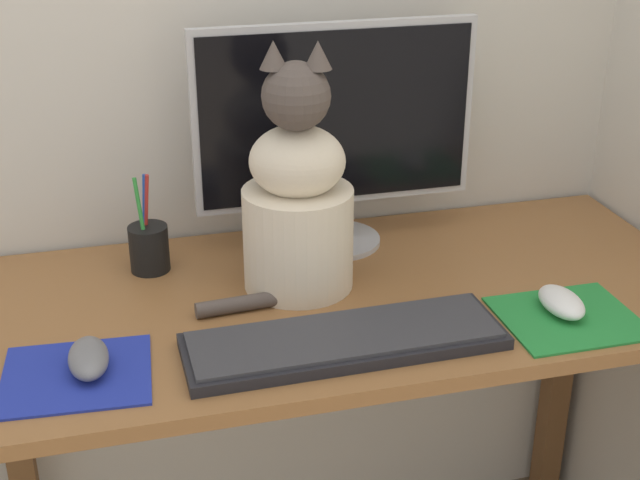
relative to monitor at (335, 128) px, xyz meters
name	(u,v)px	position (x,y,z in m)	size (l,w,h in m)	color
desk	(342,353)	(-0.04, -0.19, -0.34)	(1.24, 0.57, 0.75)	brown
monitor	(335,128)	(0.00, 0.00, 0.00)	(0.51, 0.17, 0.41)	#B2B2B7
keyboard	(344,340)	(-0.08, -0.36, -0.21)	(0.48, 0.16, 0.02)	black
mousepad_left	(77,375)	(-0.47, -0.34, -0.22)	(0.22, 0.20, 0.00)	#1E2D9E
mousepad_right	(568,318)	(0.28, -0.37, -0.22)	(0.21, 0.19, 0.00)	#238438
computer_mouse_left	(88,358)	(-0.45, -0.33, -0.20)	(0.06, 0.11, 0.04)	slate
computer_mouse_right	(561,302)	(0.27, -0.35, -0.20)	(0.06, 0.10, 0.03)	white
cat	(297,201)	(-0.11, -0.15, -0.07)	(0.30, 0.23, 0.42)	beige
pen_cup	(149,247)	(-0.34, -0.03, -0.18)	(0.07, 0.07, 0.17)	black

